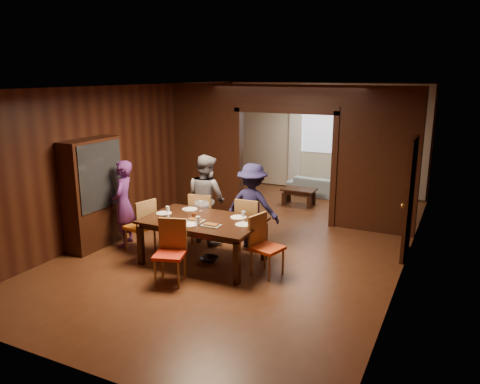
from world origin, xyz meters
The scene contains 32 objects.
floor centered at (0.00, 0.00, 0.00)m, with size 9.00×9.00×0.00m, color #4D2815.
ceiling centered at (0.00, 0.00, 2.90)m, with size 5.50×9.00×0.02m, color silver.
room_walls centered at (0.00, 1.89, 1.51)m, with size 5.52×9.01×2.90m.
person_purple centered at (-2.07, -1.24, 0.80)m, with size 0.58×0.38×1.60m, color #512265.
person_grey centered at (-0.81, -0.39, 0.84)m, with size 0.82×0.64×1.68m, color #5E5D65.
person_navy centered at (0.09, -0.26, 0.78)m, with size 1.01×0.58×1.56m, color #1A183D.
sofa centered at (0.20, 3.85, 0.25)m, with size 1.74×0.68×0.51m, color #96B4C5.
serving_bowl centered at (-0.27, -1.24, 0.80)m, with size 0.30×0.30×0.07m, color black.
dining_table centered at (-0.35, -1.31, 0.38)m, with size 1.96×1.22×0.76m, color black.
coffee_table centered at (-0.06, 2.80, 0.20)m, with size 0.80×0.50×0.40m, color black.
chair_left centered at (-1.64, -1.35, 0.48)m, with size 0.44×0.44×0.97m, color orange, non-canonical shape.
chair_right centered at (0.83, -1.32, 0.48)m, with size 0.44×0.44×0.97m, color #D34113, non-canonical shape.
chair_far_l centered at (-0.85, -0.43, 0.48)m, with size 0.44×0.44×0.97m, color #C83F12, non-canonical shape.
chair_far_r centered at (0.11, -0.39, 0.48)m, with size 0.44×0.44×0.97m, color #C15512, non-canonical shape.
chair_near centered at (-0.40, -2.23, 0.48)m, with size 0.44×0.44×0.97m, color red, non-canonical shape.
hutch centered at (-2.53, -1.50, 1.00)m, with size 0.40×1.20×2.00m, color black.
door_right centered at (2.70, 0.50, 1.05)m, with size 0.06×0.90×2.10m, color black.
window_far centered at (0.00, 4.44, 1.70)m, with size 1.20×0.03×1.30m, color silver.
curtain_left centered at (-0.75, 4.40, 1.25)m, with size 0.35×0.06×2.40m, color white.
curtain_right centered at (0.75, 4.40, 1.25)m, with size 0.35×0.06×2.40m, color white.
plate_left centered at (-1.12, -1.32, 0.77)m, with size 0.27×0.27×0.01m, color white.
plate_far_l centered at (-0.85, -0.91, 0.77)m, with size 0.27×0.27×0.01m, color white.
plate_far_r centered at (0.15, -0.97, 0.77)m, with size 0.27×0.27×0.01m, color white.
plate_right centered at (0.39, -1.28, 0.77)m, with size 0.27×0.27×0.01m, color silver.
plate_near centered at (-0.39, -1.65, 0.77)m, with size 0.27×0.27×0.01m, color white.
platter_a centered at (-0.42, -1.44, 0.78)m, with size 0.30×0.20×0.04m, color gray.
platter_b centered at (-0.05, -1.55, 0.78)m, with size 0.30×0.20×0.04m, color slate.
wineglass_left centered at (-0.97, -1.43, 0.85)m, with size 0.08×0.08×0.18m, color silver, non-canonical shape.
wineglass_far centered at (-0.63, -0.90, 0.85)m, with size 0.08×0.08×0.18m, color silver, non-canonical shape.
wineglass_right centered at (0.32, -1.13, 0.85)m, with size 0.08×0.08×0.18m, color silver, non-canonical shape.
tumbler centered at (-0.27, -1.59, 0.83)m, with size 0.07×0.07×0.14m, color white.
condiment_jar centered at (-0.50, -1.34, 0.82)m, with size 0.08×0.08×0.11m, color #532613, non-canonical shape.
Camera 1 is at (3.47, -7.73, 3.13)m, focal length 35.00 mm.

